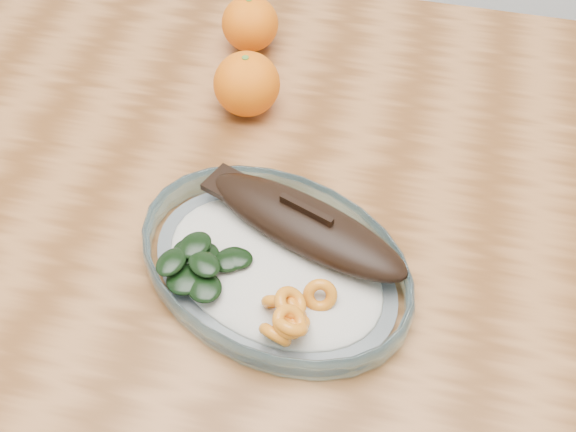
{
  "coord_description": "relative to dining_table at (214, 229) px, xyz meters",
  "views": [
    {
      "loc": [
        0.22,
        -0.53,
        1.34
      ],
      "look_at": [
        0.11,
        -0.06,
        0.77
      ],
      "focal_mm": 45.0,
      "sensor_mm": 36.0,
      "label": 1
    }
  ],
  "objects": [
    {
      "name": "orange_left",
      "position": [
        0.02,
        0.11,
        0.14
      ],
      "size": [
        0.08,
        0.08,
        0.08
      ],
      "primitive_type": "sphere",
      "color": "#F56505",
      "rests_on": "dining_table"
    },
    {
      "name": "dining_table",
      "position": [
        0.0,
        0.0,
        0.0
      ],
      "size": [
        1.2,
        0.8,
        0.75
      ],
      "color": "brown",
      "rests_on": "ground"
    },
    {
      "name": "plated_meal",
      "position": [
        0.11,
        -0.12,
        0.12
      ],
      "size": [
        0.68,
        0.68,
        0.08
      ],
      "rotation": [
        0.0,
        0.0,
        -0.4
      ],
      "color": "white",
      "rests_on": "dining_table"
    },
    {
      "name": "orange_right",
      "position": [
        -0.01,
        0.24,
        0.14
      ],
      "size": [
        0.07,
        0.07,
        0.07
      ],
      "primitive_type": "sphere",
      "color": "#F56505",
      "rests_on": "dining_table"
    }
  ]
}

